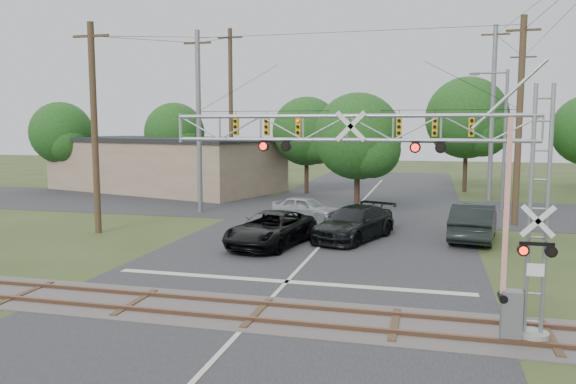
% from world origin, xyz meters
% --- Properties ---
extents(ground, '(160.00, 160.00, 0.00)m').
position_xyz_m(ground, '(0.00, 0.00, 0.00)').
color(ground, '#30401D').
rests_on(ground, ground).
extents(road_main, '(14.00, 90.00, 0.02)m').
position_xyz_m(road_main, '(0.00, 10.00, 0.01)').
color(road_main, '#252628').
rests_on(road_main, ground).
extents(road_cross, '(90.00, 12.00, 0.02)m').
position_xyz_m(road_cross, '(0.00, 24.00, 0.01)').
color(road_cross, '#252628').
rests_on(road_cross, ground).
extents(railroad_track, '(90.00, 3.20, 0.17)m').
position_xyz_m(railroad_track, '(0.00, 2.00, 0.03)').
color(railroad_track, '#544F48').
rests_on(railroad_track, ground).
extents(crossing_gantry, '(10.17, 0.84, 6.57)m').
position_xyz_m(crossing_gantry, '(4.53, 1.65, 4.08)').
color(crossing_gantry, gray).
rests_on(crossing_gantry, ground).
extents(traffic_signal_span, '(19.34, 0.36, 11.50)m').
position_xyz_m(traffic_signal_span, '(0.85, 20.00, 5.70)').
color(traffic_signal_span, gray).
rests_on(traffic_signal_span, ground).
extents(pickup_black, '(3.61, 6.05, 1.57)m').
position_xyz_m(pickup_black, '(-2.26, 11.30, 0.79)').
color(pickup_black, black).
rests_on(pickup_black, ground).
extents(car_dark, '(4.10, 6.08, 1.63)m').
position_xyz_m(car_dark, '(1.31, 13.69, 0.82)').
color(car_dark, black).
rests_on(car_dark, ground).
extents(sedan_silver, '(4.43, 2.77, 1.41)m').
position_xyz_m(sedan_silver, '(-2.28, 18.84, 0.70)').
color(sedan_silver, '#9B9EA2').
rests_on(sedan_silver, ground).
extents(suv_dark, '(2.69, 5.74, 1.82)m').
position_xyz_m(suv_dark, '(6.96, 15.07, 0.91)').
color(suv_dark, black).
rests_on(suv_dark, ground).
extents(commercial_building, '(21.62, 15.12, 4.59)m').
position_xyz_m(commercial_building, '(-17.57, 31.31, 2.30)').
color(commercial_building, '#88715A').
rests_on(commercial_building, ground).
extents(streetlight, '(2.45, 0.26, 9.19)m').
position_xyz_m(streetlight, '(9.30, 25.84, 5.14)').
color(streetlight, gray).
rests_on(streetlight, ground).
extents(utility_poles, '(26.33, 28.78, 13.64)m').
position_xyz_m(utility_poles, '(2.54, 22.99, 6.36)').
color(utility_poles, '#3D2D1C').
rests_on(utility_poles, ground).
extents(treeline, '(57.02, 20.89, 9.66)m').
position_xyz_m(treeline, '(1.80, 32.48, 5.36)').
color(treeline, '#372619').
rests_on(treeline, ground).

